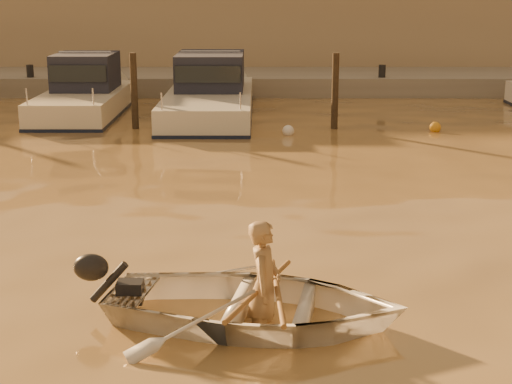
{
  "coord_description": "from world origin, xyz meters",
  "views": [
    {
      "loc": [
        -2.25,
        -6.82,
        3.74
      ],
      "look_at": [
        -2.27,
        4.4,
        0.75
      ],
      "focal_mm": 55.0,
      "sensor_mm": 36.0,
      "label": 1
    }
  ],
  "objects_px": {
    "person": "(264,286)",
    "moored_boat_2": "(210,94)",
    "moored_boat_1": "(83,94)",
    "waterfront_building": "(311,17)",
    "dinghy": "(256,305)"
  },
  "relations": [
    {
      "from": "person",
      "to": "moored_boat_2",
      "type": "xyz_separation_m",
      "value": [
        -1.48,
        14.61,
        0.16
      ]
    },
    {
      "from": "moored_boat_1",
      "to": "moored_boat_2",
      "type": "height_order",
      "value": "same"
    },
    {
      "from": "person",
      "to": "waterfront_building",
      "type": "relative_size",
      "value": 0.03
    },
    {
      "from": "moored_boat_2",
      "to": "waterfront_building",
      "type": "relative_size",
      "value": 0.18
    },
    {
      "from": "person",
      "to": "moored_boat_1",
      "type": "bearing_deg",
      "value": 29.46
    },
    {
      "from": "dinghy",
      "to": "moored_boat_2",
      "type": "xyz_separation_m",
      "value": [
        -1.38,
        14.6,
        0.39
      ]
    },
    {
      "from": "dinghy",
      "to": "waterfront_building",
      "type": "bearing_deg",
      "value": 4.89
    },
    {
      "from": "moored_boat_1",
      "to": "person",
      "type": "bearing_deg",
      "value": -70.5
    },
    {
      "from": "dinghy",
      "to": "person",
      "type": "height_order",
      "value": "person"
    },
    {
      "from": "moored_boat_2",
      "to": "dinghy",
      "type": "bearing_deg",
      "value": -84.61
    },
    {
      "from": "person",
      "to": "moored_boat_2",
      "type": "height_order",
      "value": "moored_boat_2"
    },
    {
      "from": "moored_boat_1",
      "to": "waterfront_building",
      "type": "bearing_deg",
      "value": 56.26
    },
    {
      "from": "person",
      "to": "moored_boat_1",
      "type": "relative_size",
      "value": 0.24
    },
    {
      "from": "moored_boat_1",
      "to": "moored_boat_2",
      "type": "relative_size",
      "value": 0.79
    },
    {
      "from": "person",
      "to": "waterfront_building",
      "type": "height_order",
      "value": "waterfront_building"
    }
  ]
}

